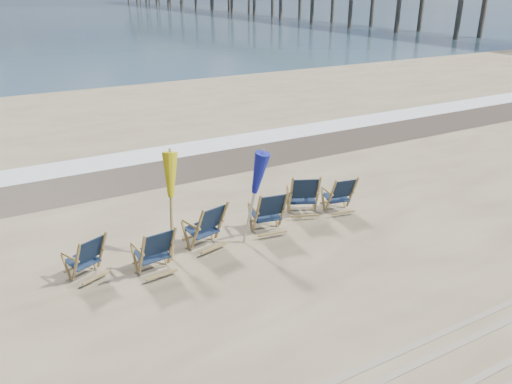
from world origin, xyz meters
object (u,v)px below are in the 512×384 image
(beach_chair_4, at_px, (318,195))
(beach_chair_5, at_px, (352,194))
(beach_chair_0, at_px, (102,252))
(beach_chair_2, at_px, (222,222))
(umbrella_yellow, at_px, (169,182))
(beach_chair_3, at_px, (284,211))
(beach_chair_1, at_px, (172,248))
(umbrella_blue, at_px, (252,176))

(beach_chair_4, bearing_deg, beach_chair_5, -169.02)
(beach_chair_0, distance_m, beach_chair_2, 2.35)
(beach_chair_2, height_order, umbrella_yellow, umbrella_yellow)
(beach_chair_3, bearing_deg, umbrella_yellow, 2.56)
(beach_chair_1, xyz_separation_m, umbrella_yellow, (0.24, 0.60, 1.04))
(beach_chair_0, height_order, beach_chair_3, beach_chair_3)
(beach_chair_0, distance_m, beach_chair_4, 4.81)
(beach_chair_0, bearing_deg, beach_chair_5, 155.95)
(umbrella_yellow, relative_size, umbrella_blue, 1.03)
(beach_chair_3, relative_size, beach_chair_5, 1.09)
(beach_chair_4, distance_m, umbrella_yellow, 3.59)
(umbrella_yellow, bearing_deg, beach_chair_0, -177.85)
(beach_chair_5, bearing_deg, beach_chair_1, 15.53)
(beach_chair_2, relative_size, umbrella_blue, 0.53)
(beach_chair_3, bearing_deg, beach_chair_2, 2.97)
(beach_chair_0, xyz_separation_m, umbrella_blue, (2.91, -0.32, 1.03))
(beach_chair_3, distance_m, beach_chair_4, 1.13)
(beach_chair_4, relative_size, umbrella_yellow, 0.52)
(umbrella_blue, bearing_deg, umbrella_yellow, 166.58)
(beach_chair_3, xyz_separation_m, beach_chair_4, (1.09, 0.31, 0.01))
(beach_chair_0, xyz_separation_m, beach_chair_5, (5.65, -0.12, 0.02))
(beach_chair_0, height_order, beach_chair_2, beach_chair_2)
(beach_chair_4, height_order, umbrella_blue, umbrella_blue)
(beach_chair_1, xyz_separation_m, beach_chair_4, (3.68, 0.63, 0.03))
(umbrella_yellow, distance_m, umbrella_blue, 1.59)
(beach_chair_0, relative_size, beach_chair_1, 0.91)
(beach_chair_3, bearing_deg, beach_chair_5, -167.59)
(beach_chair_3, distance_m, umbrella_yellow, 2.58)
(beach_chair_1, distance_m, beach_chair_5, 4.54)
(beach_chair_2, distance_m, beach_chair_3, 1.38)
(beach_chair_1, xyz_separation_m, umbrella_blue, (1.79, 0.23, 0.98))
(beach_chair_2, relative_size, beach_chair_5, 1.09)
(beach_chair_2, xyz_separation_m, umbrella_blue, (0.56, -0.24, 0.97))
(beach_chair_1, height_order, umbrella_yellow, umbrella_yellow)
(beach_chair_1, bearing_deg, beach_chair_5, 179.84)
(beach_chair_5, height_order, umbrella_blue, umbrella_blue)
(beach_chair_0, height_order, umbrella_yellow, umbrella_yellow)
(beach_chair_3, height_order, beach_chair_4, beach_chair_4)
(beach_chair_0, height_order, beach_chair_1, beach_chair_1)
(umbrella_yellow, bearing_deg, umbrella_blue, -13.42)
(beach_chair_2, bearing_deg, beach_chair_0, -15.29)
(beach_chair_4, bearing_deg, beach_chair_3, 39.95)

